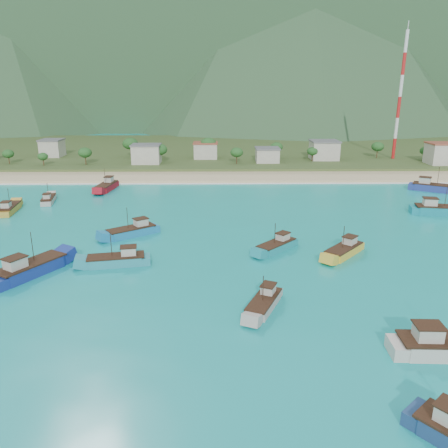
{
  "coord_description": "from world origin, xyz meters",
  "views": [
    {
      "loc": [
        2.41,
        -63.41,
        28.67
      ],
      "look_at": [
        3.34,
        18.0,
        3.0
      ],
      "focal_mm": 35.0,
      "sensor_mm": 36.0,
      "label": 1
    }
  ],
  "objects_px": {
    "radio_tower": "(400,97)",
    "boat_19": "(30,270)",
    "boat_24": "(344,251)",
    "boat_6": "(117,261)",
    "boat_18": "(48,200)",
    "boat_1": "(132,232)",
    "boat_14": "(107,187)",
    "boat_27": "(446,348)",
    "boat_0": "(433,188)",
    "boat_17": "(10,209)",
    "boat_26": "(277,247)",
    "boat_4": "(439,210)",
    "boat_25": "(264,304)"
  },
  "relations": [
    {
      "from": "radio_tower",
      "to": "boat_19",
      "type": "relative_size",
      "value": 3.71
    },
    {
      "from": "boat_24",
      "to": "boat_6",
      "type": "bearing_deg",
      "value": 48.09
    },
    {
      "from": "boat_18",
      "to": "boat_1",
      "type": "bearing_deg",
      "value": -56.72
    },
    {
      "from": "radio_tower",
      "to": "boat_14",
      "type": "relative_size",
      "value": 3.94
    },
    {
      "from": "boat_24",
      "to": "boat_27",
      "type": "height_order",
      "value": "boat_27"
    },
    {
      "from": "radio_tower",
      "to": "boat_0",
      "type": "bearing_deg",
      "value": -98.42
    },
    {
      "from": "boat_0",
      "to": "boat_17",
      "type": "xyz_separation_m",
      "value": [
        -111.62,
        -20.69,
        -0.27
      ]
    },
    {
      "from": "boat_24",
      "to": "boat_17",
      "type": "bearing_deg",
      "value": 20.35
    },
    {
      "from": "boat_26",
      "to": "radio_tower",
      "type": "bearing_deg",
      "value": -77.59
    },
    {
      "from": "boat_4",
      "to": "boat_18",
      "type": "height_order",
      "value": "boat_4"
    },
    {
      "from": "boat_0",
      "to": "boat_4",
      "type": "distance_m",
      "value": 25.74
    },
    {
      "from": "radio_tower",
      "to": "boat_24",
      "type": "relative_size",
      "value": 4.91
    },
    {
      "from": "boat_4",
      "to": "boat_6",
      "type": "height_order",
      "value": "boat_4"
    },
    {
      "from": "boat_17",
      "to": "boat_24",
      "type": "xyz_separation_m",
      "value": [
        72.47,
        -28.82,
        0.01
      ]
    },
    {
      "from": "boat_26",
      "to": "boat_27",
      "type": "bearing_deg",
      "value": 157.42
    },
    {
      "from": "boat_14",
      "to": "boat_24",
      "type": "distance_m",
      "value": 75.76
    },
    {
      "from": "boat_24",
      "to": "boat_25",
      "type": "xyz_separation_m",
      "value": [
        -16.2,
        -19.25,
        -0.12
      ]
    },
    {
      "from": "radio_tower",
      "to": "boat_17",
      "type": "distance_m",
      "value": 140.29
    },
    {
      "from": "boat_4",
      "to": "boat_17",
      "type": "relative_size",
      "value": 1.26
    },
    {
      "from": "boat_14",
      "to": "boat_26",
      "type": "xyz_separation_m",
      "value": [
        43.24,
        -49.52,
        -0.21
      ]
    },
    {
      "from": "radio_tower",
      "to": "boat_27",
      "type": "xyz_separation_m",
      "value": [
        -43.51,
        -129.49,
        -24.14
      ]
    },
    {
      "from": "boat_17",
      "to": "boat_4",
      "type": "bearing_deg",
      "value": -9.66
    },
    {
      "from": "boat_0",
      "to": "boat_1",
      "type": "relative_size",
      "value": 1.2
    },
    {
      "from": "boat_6",
      "to": "boat_14",
      "type": "xyz_separation_m",
      "value": [
        -15.54,
        56.36,
        0.11
      ]
    },
    {
      "from": "boat_26",
      "to": "boat_0",
      "type": "bearing_deg",
      "value": -93.82
    },
    {
      "from": "boat_6",
      "to": "boat_18",
      "type": "distance_m",
      "value": 50.16
    },
    {
      "from": "boat_0",
      "to": "boat_6",
      "type": "relative_size",
      "value": 1.17
    },
    {
      "from": "boat_0",
      "to": "boat_27",
      "type": "height_order",
      "value": "boat_0"
    },
    {
      "from": "boat_6",
      "to": "boat_27",
      "type": "relative_size",
      "value": 0.89
    },
    {
      "from": "boat_17",
      "to": "boat_27",
      "type": "relative_size",
      "value": 0.85
    },
    {
      "from": "boat_24",
      "to": "boat_26",
      "type": "bearing_deg",
      "value": 29.23
    },
    {
      "from": "boat_18",
      "to": "boat_6",
      "type": "bearing_deg",
      "value": -68.84
    },
    {
      "from": "radio_tower",
      "to": "boat_25",
      "type": "distance_m",
      "value": 136.13
    },
    {
      "from": "boat_14",
      "to": "boat_17",
      "type": "xyz_separation_m",
      "value": [
        -17.55,
        -23.36,
        -0.16
      ]
    },
    {
      "from": "boat_19",
      "to": "boat_25",
      "type": "relative_size",
      "value": 1.35
    },
    {
      "from": "boat_0",
      "to": "boat_17",
      "type": "relative_size",
      "value": 1.23
    },
    {
      "from": "boat_19",
      "to": "boat_4",
      "type": "bearing_deg",
      "value": 53.62
    },
    {
      "from": "boat_14",
      "to": "boat_25",
      "type": "bearing_deg",
      "value": 125.12
    },
    {
      "from": "boat_6",
      "to": "boat_17",
      "type": "bearing_deg",
      "value": 34.91
    },
    {
      "from": "boat_4",
      "to": "boat_27",
      "type": "bearing_deg",
      "value": -14.77
    },
    {
      "from": "boat_17",
      "to": "boat_14",
      "type": "bearing_deg",
      "value": 45.2
    },
    {
      "from": "boat_24",
      "to": "boat_1",
      "type": "bearing_deg",
      "value": 26.42
    },
    {
      "from": "boat_17",
      "to": "boat_19",
      "type": "bearing_deg",
      "value": -69.33
    },
    {
      "from": "boat_6",
      "to": "boat_4",
      "type": "bearing_deg",
      "value": -76.74
    },
    {
      "from": "boat_4",
      "to": "boat_18",
      "type": "distance_m",
      "value": 96.84
    },
    {
      "from": "boat_4",
      "to": "radio_tower",
      "type": "bearing_deg",
      "value": 177.47
    },
    {
      "from": "boat_4",
      "to": "boat_19",
      "type": "relative_size",
      "value": 1.04
    },
    {
      "from": "boat_19",
      "to": "radio_tower",
      "type": "bearing_deg",
      "value": 78.5
    },
    {
      "from": "boat_6",
      "to": "boat_17",
      "type": "height_order",
      "value": "boat_6"
    },
    {
      "from": "boat_24",
      "to": "boat_27",
      "type": "relative_size",
      "value": 0.78
    }
  ]
}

